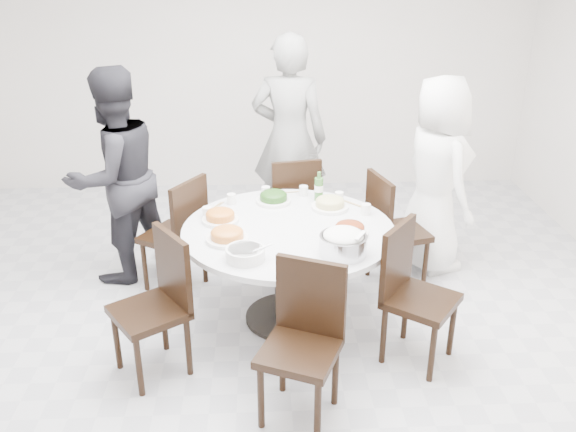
{
  "coord_description": "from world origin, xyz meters",
  "views": [
    {
      "loc": [
        0.01,
        -3.7,
        2.56
      ],
      "look_at": [
        0.19,
        0.22,
        0.82
      ],
      "focal_mm": 38.0,
      "sensor_mm": 36.0,
      "label": 1
    }
  ],
  "objects_px": {
    "dining_table": "(288,275)",
    "diner_middle": "(289,139)",
    "chair_ne": "(399,230)",
    "chair_sw": "(148,309)",
    "chair_se": "(422,298)",
    "diner_right": "(436,176)",
    "diner_left": "(116,177)",
    "chair_nw": "(173,233)",
    "chair_n": "(291,206)",
    "soup_bowl": "(245,254)",
    "rice_bowl": "(343,245)",
    "beverage_bottle": "(319,186)",
    "chair_s": "(299,349)"
  },
  "relations": [
    {
      "from": "chair_ne",
      "to": "dining_table",
      "type": "bearing_deg",
      "value": 103.84
    },
    {
      "from": "rice_bowl",
      "to": "chair_se",
      "type": "bearing_deg",
      "value": -11.95
    },
    {
      "from": "chair_n",
      "to": "diner_left",
      "type": "xyz_separation_m",
      "value": [
        -1.42,
        -0.29,
        0.4
      ]
    },
    {
      "from": "chair_se",
      "to": "diner_left",
      "type": "height_order",
      "value": "diner_left"
    },
    {
      "from": "dining_table",
      "to": "chair_se",
      "type": "relative_size",
      "value": 1.58
    },
    {
      "from": "chair_sw",
      "to": "chair_nw",
      "type": "bearing_deg",
      "value": 144.78
    },
    {
      "from": "diner_right",
      "to": "diner_left",
      "type": "distance_m",
      "value": 2.61
    },
    {
      "from": "chair_ne",
      "to": "diner_middle",
      "type": "relative_size",
      "value": 0.5
    },
    {
      "from": "soup_bowl",
      "to": "beverage_bottle",
      "type": "distance_m",
      "value": 1.1
    },
    {
      "from": "dining_table",
      "to": "rice_bowl",
      "type": "xyz_separation_m",
      "value": [
        0.33,
        -0.41,
        0.44
      ]
    },
    {
      "from": "chair_n",
      "to": "chair_sw",
      "type": "distance_m",
      "value": 1.9
    },
    {
      "from": "chair_nw",
      "to": "diner_left",
      "type": "height_order",
      "value": "diner_left"
    },
    {
      "from": "chair_s",
      "to": "diner_middle",
      "type": "height_order",
      "value": "diner_middle"
    },
    {
      "from": "chair_ne",
      "to": "chair_sw",
      "type": "height_order",
      "value": "same"
    },
    {
      "from": "dining_table",
      "to": "rice_bowl",
      "type": "height_order",
      "value": "rice_bowl"
    },
    {
      "from": "dining_table",
      "to": "chair_n",
      "type": "height_order",
      "value": "chair_n"
    },
    {
      "from": "chair_ne",
      "to": "diner_middle",
      "type": "distance_m",
      "value": 1.38
    },
    {
      "from": "dining_table",
      "to": "chair_s",
      "type": "relative_size",
      "value": 1.58
    },
    {
      "from": "chair_sw",
      "to": "diner_middle",
      "type": "relative_size",
      "value": 0.5
    },
    {
      "from": "chair_se",
      "to": "diner_right",
      "type": "distance_m",
      "value": 1.43
    },
    {
      "from": "diner_right",
      "to": "beverage_bottle",
      "type": "xyz_separation_m",
      "value": [
        -1.0,
        -0.3,
        0.04
      ]
    },
    {
      "from": "soup_bowl",
      "to": "chair_se",
      "type": "bearing_deg",
      "value": -3.48
    },
    {
      "from": "diner_right",
      "to": "rice_bowl",
      "type": "height_order",
      "value": "diner_right"
    },
    {
      "from": "soup_bowl",
      "to": "beverage_bottle",
      "type": "relative_size",
      "value": 1.06
    },
    {
      "from": "chair_n",
      "to": "chair_nw",
      "type": "height_order",
      "value": "same"
    },
    {
      "from": "dining_table",
      "to": "diner_right",
      "type": "relative_size",
      "value": 0.91
    },
    {
      "from": "rice_bowl",
      "to": "soup_bowl",
      "type": "distance_m",
      "value": 0.63
    },
    {
      "from": "diner_right",
      "to": "rice_bowl",
      "type": "bearing_deg",
      "value": 126.03
    },
    {
      "from": "dining_table",
      "to": "chair_nw",
      "type": "relative_size",
      "value": 1.58
    },
    {
      "from": "chair_s",
      "to": "dining_table",
      "type": "bearing_deg",
      "value": 114.18
    },
    {
      "from": "rice_bowl",
      "to": "diner_middle",
      "type": "bearing_deg",
      "value": 97.48
    },
    {
      "from": "chair_sw",
      "to": "soup_bowl",
      "type": "xyz_separation_m",
      "value": [
        0.62,
        0.12,
        0.31
      ]
    },
    {
      "from": "rice_bowl",
      "to": "dining_table",
      "type": "bearing_deg",
      "value": 128.61
    },
    {
      "from": "chair_nw",
      "to": "beverage_bottle",
      "type": "distance_m",
      "value": 1.22
    },
    {
      "from": "chair_ne",
      "to": "beverage_bottle",
      "type": "bearing_deg",
      "value": 75.95
    },
    {
      "from": "rice_bowl",
      "to": "chair_s",
      "type": "bearing_deg",
      "value": -117.27
    },
    {
      "from": "chair_ne",
      "to": "chair_s",
      "type": "relative_size",
      "value": 1.0
    },
    {
      "from": "dining_table",
      "to": "diner_middle",
      "type": "height_order",
      "value": "diner_middle"
    },
    {
      "from": "chair_n",
      "to": "diner_left",
      "type": "height_order",
      "value": "diner_left"
    },
    {
      "from": "chair_s",
      "to": "chair_se",
      "type": "bearing_deg",
      "value": 55.0
    },
    {
      "from": "chair_ne",
      "to": "chair_sw",
      "type": "distance_m",
      "value": 2.12
    },
    {
      "from": "chair_ne",
      "to": "diner_left",
      "type": "bearing_deg",
      "value": 68.51
    },
    {
      "from": "dining_table",
      "to": "diner_right",
      "type": "xyz_separation_m",
      "value": [
        1.27,
        0.8,
        0.45
      ]
    },
    {
      "from": "chair_sw",
      "to": "rice_bowl",
      "type": "distance_m",
      "value": 1.3
    },
    {
      "from": "diner_right",
      "to": "rice_bowl",
      "type": "distance_m",
      "value": 1.53
    },
    {
      "from": "chair_ne",
      "to": "chair_n",
      "type": "height_order",
      "value": "same"
    },
    {
      "from": "dining_table",
      "to": "diner_left",
      "type": "height_order",
      "value": "diner_left"
    },
    {
      "from": "chair_nw",
      "to": "diner_middle",
      "type": "distance_m",
      "value": 1.46
    },
    {
      "from": "dining_table",
      "to": "chair_nw",
      "type": "xyz_separation_m",
      "value": [
        -0.9,
        0.53,
        0.1
      ]
    },
    {
      "from": "chair_sw",
      "to": "chair_s",
      "type": "distance_m",
      "value": 1.03
    }
  ]
}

